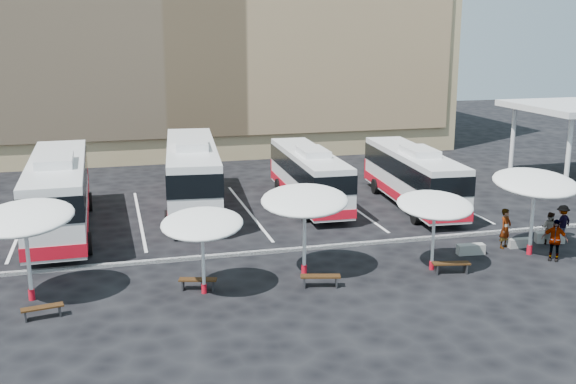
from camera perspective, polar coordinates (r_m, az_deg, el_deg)
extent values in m
plane|color=black|center=(30.61, -0.36, -5.39)|extent=(120.00, 120.00, 0.00)
cube|color=tan|center=(51.48, -7.09, 15.74)|extent=(40.00, 0.30, 20.00)
cylinder|color=silver|center=(45.04, 22.64, 2.86)|extent=(0.30, 0.30, 4.80)
cylinder|color=silver|center=(49.85, 18.49, 4.15)|extent=(0.30, 0.30, 4.80)
cube|color=black|center=(31.05, -0.59, -4.97)|extent=(34.00, 0.25, 0.15)
cube|color=white|center=(37.66, -21.61, -2.73)|extent=(0.15, 12.00, 0.01)
cube|color=white|center=(37.39, -12.45, -2.19)|extent=(0.15, 12.00, 0.01)
cube|color=white|center=(38.07, -3.40, -1.60)|extent=(0.15, 12.00, 0.01)
cube|color=white|center=(39.66, 5.12, -1.01)|extent=(0.15, 12.00, 0.01)
cube|color=white|center=(42.06, 12.82, -0.46)|extent=(0.15, 12.00, 0.01)
cube|color=silver|center=(35.60, -18.85, 0.03)|extent=(2.83, 12.75, 3.18)
cube|color=black|center=(35.47, -18.93, 1.03)|extent=(2.89, 12.81, 1.17)
cube|color=red|center=(35.88, -18.71, -1.78)|extent=(2.89, 12.81, 0.58)
cube|color=red|center=(41.97, -18.38, 0.93)|extent=(2.72, 0.25, 1.48)
cube|color=silver|center=(34.21, -19.16, 2.57)|extent=(1.74, 3.20, 0.42)
cylinder|color=black|center=(39.65, -20.35, -1.04)|extent=(0.39, 1.06, 1.06)
cylinder|color=black|center=(39.51, -16.52, -0.80)|extent=(0.39, 1.06, 1.06)
cylinder|color=black|center=(32.03, -21.35, -4.50)|extent=(0.39, 1.06, 1.06)
cylinder|color=black|center=(31.85, -16.60, -4.22)|extent=(0.39, 1.06, 1.06)
cube|color=silver|center=(38.53, -8.13, 1.64)|extent=(3.91, 13.01, 3.20)
cube|color=black|center=(38.40, -8.16, 2.58)|extent=(3.98, 13.08, 1.17)
cube|color=red|center=(38.79, -8.07, -0.05)|extent=(3.98, 13.08, 0.59)
cube|color=red|center=(44.97, -8.31, 2.30)|extent=(2.74, 0.48, 1.49)
cube|color=silver|center=(37.15, -8.18, 4.05)|extent=(2.01, 3.35, 0.43)
cylinder|color=black|center=(42.51, -9.99, 0.56)|extent=(0.48, 1.10, 1.07)
cylinder|color=black|center=(42.55, -6.40, 0.69)|extent=(0.48, 1.10, 1.07)
cylinder|color=black|center=(34.75, -10.06, -2.37)|extent=(0.48, 1.10, 1.07)
cylinder|color=black|center=(34.80, -5.67, -2.20)|extent=(0.48, 1.10, 1.07)
cube|color=silver|center=(39.16, 1.76, 1.47)|extent=(2.61, 10.81, 2.69)
cube|color=black|center=(39.05, 1.77, 2.24)|extent=(2.67, 10.87, 0.98)
cube|color=red|center=(39.38, 1.75, 0.07)|extent=(2.67, 10.87, 0.49)
cube|color=red|center=(44.40, -0.01, 2.03)|extent=(2.30, 0.26, 1.25)
cube|color=silver|center=(38.02, 2.12, 3.43)|extent=(1.53, 2.73, 0.36)
cylinder|color=black|center=(42.16, -0.80, 0.54)|extent=(0.34, 0.91, 0.90)
cylinder|color=black|center=(42.68, 2.13, 0.69)|extent=(0.34, 0.91, 0.90)
cylinder|color=black|center=(35.83, 1.47, -1.82)|extent=(0.34, 0.91, 0.90)
cylinder|color=black|center=(36.43, 4.88, -1.60)|extent=(0.34, 0.91, 0.90)
cube|color=silver|center=(39.43, 10.50, 1.41)|extent=(3.19, 11.22, 2.77)
cube|color=black|center=(39.32, 10.53, 2.19)|extent=(3.25, 11.28, 1.02)
cube|color=red|center=(39.65, 10.44, -0.03)|extent=(3.25, 11.28, 0.51)
cube|color=red|center=(44.67, 7.96, 2.01)|extent=(2.37, 0.37, 1.29)
cube|color=silver|center=(38.29, 11.09, 3.41)|extent=(1.69, 2.88, 0.37)
cylinder|color=black|center=(42.31, 7.42, 0.49)|extent=(0.40, 0.95, 0.92)
cylinder|color=black|center=(43.06, 10.35, 0.61)|extent=(0.40, 0.95, 0.92)
cylinder|color=black|center=(35.99, 10.76, -1.96)|extent=(0.40, 0.95, 0.92)
cylinder|color=black|center=(36.87, 14.11, -1.77)|extent=(0.40, 0.95, 0.92)
cylinder|color=silver|center=(27.01, -21.12, -5.40)|extent=(0.19, 0.19, 3.18)
cylinder|color=red|center=(27.47, -20.88, -8.12)|extent=(0.31, 0.31, 0.42)
ellipsoid|color=white|center=(26.55, -21.42, -2.03)|extent=(4.75, 4.77, 1.09)
cylinder|color=silver|center=(26.12, -7.19, -5.68)|extent=(0.16, 0.16, 2.77)
cylinder|color=red|center=(26.54, -7.12, -8.12)|extent=(0.25, 0.25, 0.37)
ellipsoid|color=white|center=(25.69, -7.29, -2.66)|extent=(3.93, 3.96, 0.95)
cylinder|color=silver|center=(27.81, 1.39, -3.95)|extent=(0.19, 0.19, 3.15)
cylinder|color=red|center=(28.25, 1.38, -6.60)|extent=(0.30, 0.30, 0.42)
ellipsoid|color=white|center=(27.36, 1.41, -0.70)|extent=(4.57, 4.60, 1.08)
cylinder|color=silver|center=(29.09, 12.18, -3.83)|extent=(0.14, 0.14, 2.81)
cylinder|color=red|center=(29.46, 12.07, -6.09)|extent=(0.22, 0.22, 0.37)
ellipsoid|color=white|center=(28.69, 12.33, -1.07)|extent=(3.47, 3.51, 0.96)
cylinder|color=silver|center=(32.23, 19.96, -2.20)|extent=(0.17, 0.17, 3.29)
cylinder|color=red|center=(32.62, 19.76, -4.61)|extent=(0.26, 0.26, 0.44)
ellipsoid|color=white|center=(31.83, 20.20, 0.74)|extent=(4.04, 4.09, 1.13)
cube|color=black|center=(25.61, -20.09, -9.16)|extent=(1.48, 0.63, 0.06)
cube|color=black|center=(25.66, -21.34, -9.76)|extent=(0.12, 0.37, 0.38)
cube|color=black|center=(25.73, -18.76, -9.47)|extent=(0.12, 0.37, 0.38)
cube|color=black|center=(26.82, -7.64, -7.36)|extent=(1.53, 0.78, 0.06)
cube|color=black|center=(26.99, -8.88, -7.78)|extent=(0.16, 0.38, 0.39)
cube|color=black|center=(26.82, -6.37, -7.84)|extent=(0.16, 0.38, 0.39)
cube|color=black|center=(26.87, 2.76, -7.14)|extent=(1.64, 0.80, 0.06)
cube|color=black|center=(26.93, 1.40, -7.63)|extent=(0.16, 0.40, 0.42)
cube|color=black|center=(27.00, 4.11, -7.60)|extent=(0.16, 0.40, 0.42)
cube|color=black|center=(29.09, 13.65, -5.89)|extent=(1.62, 0.72, 0.06)
cube|color=black|center=(28.99, 12.43, -6.39)|extent=(0.14, 0.40, 0.42)
cube|color=black|center=(29.36, 14.80, -6.27)|extent=(0.14, 0.40, 0.42)
cube|color=gray|center=(31.81, 15.21, -4.70)|extent=(1.29, 0.53, 0.47)
cube|color=gray|center=(33.50, 19.00, -4.10)|extent=(1.13, 0.42, 0.42)
cube|color=gray|center=(34.69, 21.27, -3.62)|extent=(1.41, 0.78, 0.50)
imported|color=black|center=(33.02, 17.92, -2.94)|extent=(0.82, 0.72, 1.88)
imported|color=black|center=(34.32, 21.28, -2.87)|extent=(0.93, 0.97, 1.57)
imported|color=black|center=(31.96, 21.64, -3.79)|extent=(1.14, 1.07, 1.88)
imported|color=black|center=(35.51, 22.19, -2.34)|extent=(1.19, 0.86, 1.66)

